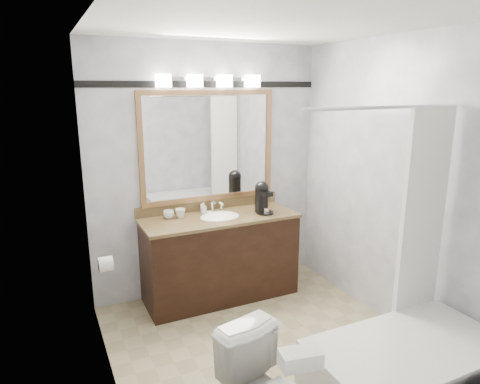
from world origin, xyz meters
name	(u,v)px	position (x,y,z in m)	size (l,w,h in m)	color
room	(272,201)	(0.00, 0.00, 1.25)	(2.42, 2.62, 2.52)	tan
vanity	(220,255)	(0.00, 1.02, 0.44)	(1.53, 0.58, 0.97)	black
mirror	(209,147)	(0.00, 1.28, 1.50)	(1.40, 0.04, 1.10)	#9B6E46
vanity_light_bar	(210,81)	(0.00, 1.23, 2.13)	(1.02, 0.14, 0.12)	silver
accent_stripe	(207,84)	(0.00, 1.29, 2.10)	(2.40, 0.01, 0.06)	black
bathtub	(408,364)	(0.55, -0.90, 0.28)	(1.30, 0.75, 1.96)	white
tp_roll	(106,264)	(-1.14, 0.66, 0.70)	(0.12, 0.12, 0.11)	white
tissue_box	(300,359)	(-0.46, -1.12, 0.77)	(0.21, 0.11, 0.09)	white
coffee_maker	(262,197)	(0.43, 0.95, 1.01)	(0.17, 0.21, 0.32)	black
cup_left	(169,214)	(-0.47, 1.17, 0.89)	(0.10, 0.10, 0.08)	white
cup_right	(180,213)	(-0.36, 1.14, 0.89)	(0.09, 0.09, 0.09)	white
soap_bottle_a	(203,208)	(-0.11, 1.18, 0.90)	(0.05, 0.05, 0.11)	white
soap_bar	(210,213)	(-0.05, 1.13, 0.86)	(0.07, 0.04, 0.02)	beige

